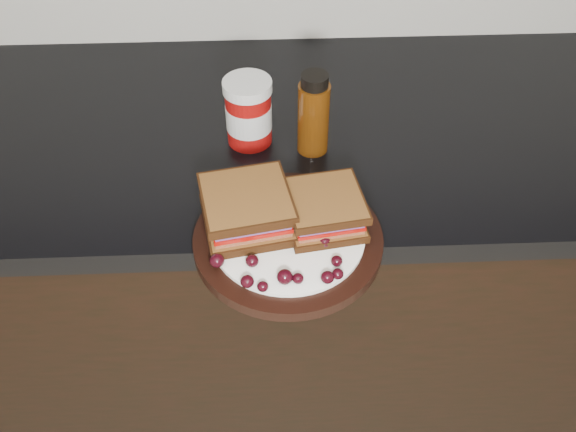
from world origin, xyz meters
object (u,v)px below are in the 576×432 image
Objects in this scene: sandwich_left at (247,209)px; condiment_jar at (249,112)px; plate at (288,240)px; oil_bottle at (314,114)px.

condiment_jar is at bearing 78.80° from sandwich_left.
plate is 2.22× the size of sandwich_left.
sandwich_left is at bearing -90.57° from condiment_jar.
oil_bottle reaches higher than condiment_jar.
sandwich_left is 0.23m from oil_bottle.
oil_bottle is at bearing 50.36° from sandwich_left.
plate is 0.24m from oil_bottle.
oil_bottle is (0.11, 0.20, 0.02)m from sandwich_left.
condiment_jar is (0.00, 0.23, 0.01)m from sandwich_left.
condiment_jar reaches higher than sandwich_left.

